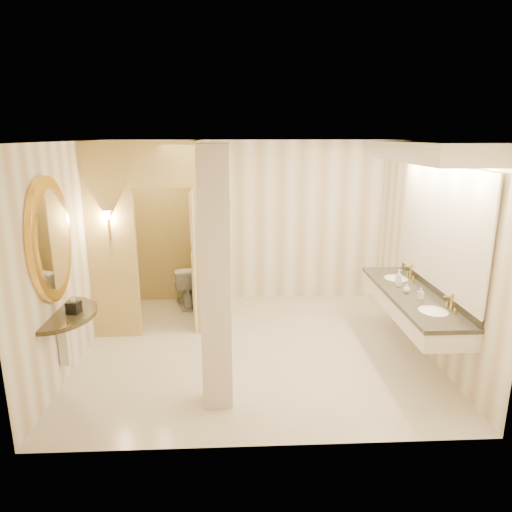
{
  "coord_description": "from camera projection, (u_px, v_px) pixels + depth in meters",
  "views": [
    {
      "loc": [
        -0.25,
        -5.6,
        2.77
      ],
      "look_at": [
        0.02,
        0.2,
        1.23
      ],
      "focal_mm": 32.0,
      "sensor_mm": 36.0,
      "label": 1
    }
  ],
  "objects": [
    {
      "name": "tissue_box",
      "position": [
        74.0,
        307.0,
        5.0
      ],
      "size": [
        0.15,
        0.15,
        0.13
      ],
      "primitive_type": "cube",
      "rotation": [
        0.0,
        0.0,
        -0.19
      ],
      "color": "black",
      "rests_on": "console_shelf"
    },
    {
      "name": "vanity",
      "position": [
        421.0,
        233.0,
        5.47
      ],
      "size": [
        0.75,
        2.43,
        2.09
      ],
      "color": "silver",
      "rests_on": "floor"
    },
    {
      "name": "wall_back",
      "position": [
        250.0,
        222.0,
        7.71
      ],
      "size": [
        4.5,
        0.02,
        2.7
      ],
      "primitive_type": "cube",
      "color": "white",
      "rests_on": "floor"
    },
    {
      "name": "soap_bottle_c",
      "position": [
        399.0,
        278.0,
        5.87
      ],
      "size": [
        0.11,
        0.11,
        0.23
      ],
      "primitive_type": "imported",
      "rotation": [
        0.0,
        0.0,
        0.35
      ],
      "color": "#C6B28C",
      "rests_on": "vanity"
    },
    {
      "name": "ceiling",
      "position": [
        255.0,
        141.0,
        5.44
      ],
      "size": [
        4.5,
        4.5,
        0.0
      ],
      "primitive_type": "plane",
      "rotation": [
        3.14,
        0.0,
        0.0
      ],
      "color": "silver",
      "rests_on": "wall_back"
    },
    {
      "name": "console_shelf",
      "position": [
        54.0,
        272.0,
        4.91
      ],
      "size": [
        1.04,
        1.04,
        1.97
      ],
      "color": "black",
      "rests_on": "floor"
    },
    {
      "name": "soap_bottle_a",
      "position": [
        421.0,
        293.0,
        5.43
      ],
      "size": [
        0.07,
        0.07,
        0.14
      ],
      "primitive_type": "imported",
      "rotation": [
        0.0,
        0.0,
        -0.17
      ],
      "color": "beige",
      "rests_on": "vanity"
    },
    {
      "name": "toilet_closet",
      "position": [
        176.0,
        233.0,
        6.66
      ],
      "size": [
        1.5,
        1.55,
        2.7
      ],
      "color": "#E0C975",
      "rests_on": "floor"
    },
    {
      "name": "wall_right",
      "position": [
        429.0,
        249.0,
        5.89
      ],
      "size": [
        0.02,
        4.0,
        2.7
      ],
      "primitive_type": "cube",
      "color": "white",
      "rests_on": "floor"
    },
    {
      "name": "toilet",
      "position": [
        185.0,
        285.0,
        7.58
      ],
      "size": [
        0.57,
        0.78,
        0.71
      ],
      "primitive_type": "imported",
      "rotation": [
        0.0,
        0.0,
        3.43
      ],
      "color": "white",
      "rests_on": "floor"
    },
    {
      "name": "wall_front",
      "position": [
        266.0,
        309.0,
        3.85
      ],
      "size": [
        4.5,
        0.02,
        2.7
      ],
      "primitive_type": "cube",
      "color": "white",
      "rests_on": "floor"
    },
    {
      "name": "pillar",
      "position": [
        216.0,
        282.0,
        4.57
      ],
      "size": [
        0.31,
        0.31,
        2.7
      ],
      "primitive_type": "cube",
      "color": "silver",
      "rests_on": "floor"
    },
    {
      "name": "floor",
      "position": [
        255.0,
        348.0,
        6.13
      ],
      "size": [
        4.5,
        4.5,
        0.0
      ],
      "primitive_type": "plane",
      "color": "silver",
      "rests_on": "ground"
    },
    {
      "name": "soap_bottle_b",
      "position": [
        407.0,
        288.0,
        5.65
      ],
      "size": [
        0.11,
        0.11,
        0.11
      ],
      "primitive_type": "imported",
      "rotation": [
        0.0,
        0.0,
        -0.3
      ],
      "color": "silver",
      "rests_on": "vanity"
    },
    {
      "name": "wall_left",
      "position": [
        75.0,
        253.0,
        5.68
      ],
      "size": [
        0.02,
        4.0,
        2.7
      ],
      "primitive_type": "cube",
      "color": "white",
      "rests_on": "floor"
    },
    {
      "name": "wall_sconce",
      "position": [
        108.0,
        217.0,
        6.01
      ],
      "size": [
        0.14,
        0.14,
        0.42
      ],
      "color": "#B8943B",
      "rests_on": "toilet_closet"
    }
  ]
}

